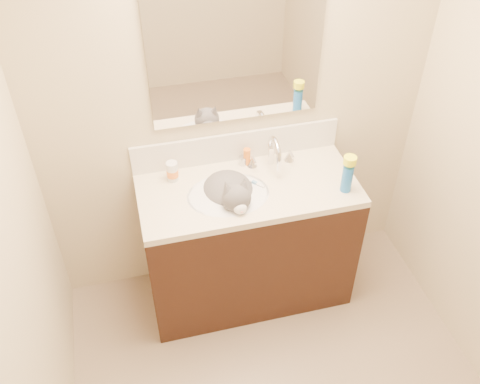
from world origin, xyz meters
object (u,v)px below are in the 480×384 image
basin (228,204)px  pill_bottle (172,171)px  silver_jar (243,160)px  vanity_cabinet (248,244)px  cat (230,195)px  amber_bottle (247,157)px  spray_can (347,178)px  faucet (273,155)px

basin → pill_bottle: bearing=143.5°
silver_jar → vanity_cabinet: bearing=-95.8°
vanity_cabinet → cat: 0.44m
cat → amber_bottle: (0.15, 0.21, 0.08)m
amber_bottle → spray_can: spray_can is taller
vanity_cabinet → spray_can: (0.50, -0.15, 0.53)m
vanity_cabinet → silver_jar: bearing=84.2°
amber_bottle → vanity_cabinet: bearing=-102.4°
basin → cat: (0.02, 0.02, 0.04)m
silver_jar → amber_bottle: amber_bottle is taller
vanity_cabinet → cat: cat is taller
basin → faucet: 0.38m
basin → faucet: size_ratio=1.61×
vanity_cabinet → spray_can: spray_can is taller
basin → spray_can: size_ratio=2.82×
silver_jar → amber_bottle: 0.03m
faucet → silver_jar: size_ratio=5.27×
vanity_cabinet → basin: basin is taller
vanity_cabinet → amber_bottle: 0.54m
basin → silver_jar: (0.14, 0.24, 0.10)m
cat → spray_can: 0.63m
basin → pill_bottle: 0.36m
silver_jar → faucet: bearing=-23.3°
cat → spray_can: size_ratio=2.65×
vanity_cabinet → cat: bearing=-176.0°
amber_bottle → spray_can: size_ratio=0.63×
silver_jar → spray_can: size_ratio=0.33×
pill_bottle → silver_jar: (0.41, 0.04, -0.03)m
vanity_cabinet → pill_bottle: bearing=156.6°
faucet → cat: bearing=-153.1°
vanity_cabinet → pill_bottle: (-0.39, 0.17, 0.51)m
vanity_cabinet → silver_jar: silver_jar is taller
basin → faucet: faucet is taller
basin → pill_bottle: (-0.27, 0.20, 0.13)m
cat → amber_bottle: cat is taller
vanity_cabinet → pill_bottle: pill_bottle is taller
spray_can → faucet: bearing=138.2°
cat → pill_bottle: 0.34m
silver_jar → spray_can: 0.60m
silver_jar → amber_bottle: size_ratio=0.53×
vanity_cabinet → spray_can: size_ratio=7.51×
silver_jar → amber_bottle: bearing=-1.6°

